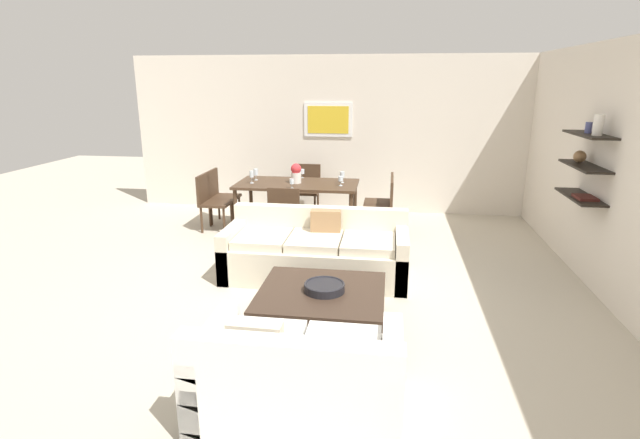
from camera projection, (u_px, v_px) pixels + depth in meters
name	position (u px, v px, depth m)	size (l,w,h in m)	color
ground_plane	(322.00, 288.00, 5.55)	(18.00, 18.00, 0.00)	#BCB29E
back_wall_unit	(367.00, 135.00, 8.50)	(8.40, 0.09, 2.70)	silver
right_wall_shelf_unit	(604.00, 168.00, 5.34)	(0.34, 8.20, 2.70)	silver
sofa_beige	(316.00, 253.00, 5.81)	(2.15, 0.90, 0.78)	beige
loveseat_white	(298.00, 379.00, 3.36)	(1.40, 0.90, 0.78)	white
coffee_table	(321.00, 309.00, 4.61)	(1.17, 1.09, 0.38)	#38281E
decorative_bowl	(324.00, 287.00, 4.54)	(0.38, 0.38, 0.08)	black
dining_table	(297.00, 187.00, 7.55)	(1.86, 0.95, 0.75)	#422D1E
dining_chair_right_far	(384.00, 198.00, 7.62)	(0.44, 0.44, 0.88)	#422D1E
dining_chair_head	(307.00, 187.00, 8.44)	(0.44, 0.44, 0.88)	#422D1E
dining_chair_right_near	(383.00, 205.00, 7.21)	(0.44, 0.44, 0.88)	#422D1E
dining_chair_left_far	(220.00, 193.00, 7.98)	(0.44, 0.44, 0.88)	#422D1E
dining_chair_foot	(286.00, 213.00, 6.76)	(0.44, 0.44, 0.88)	#422D1E
dining_chair_left_near	(210.00, 199.00, 7.58)	(0.44, 0.44, 0.88)	#422D1E
wine_glass_head	(302.00, 172.00, 7.90)	(0.08, 0.08, 0.14)	silver
wine_glass_foot	(292.00, 182.00, 7.11)	(0.06, 0.06, 0.15)	silver
wine_glass_right_far	(342.00, 175.00, 7.51)	(0.07, 0.07, 0.17)	silver
wine_glass_left_near	(252.00, 175.00, 7.47)	(0.06, 0.06, 0.19)	silver
wine_glass_left_far	(256.00, 172.00, 7.70)	(0.07, 0.07, 0.18)	silver
wine_glass_right_near	(341.00, 179.00, 7.29)	(0.07, 0.07, 0.15)	silver
centerpiece_vase	(296.00, 173.00, 7.48)	(0.16, 0.16, 0.30)	silver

